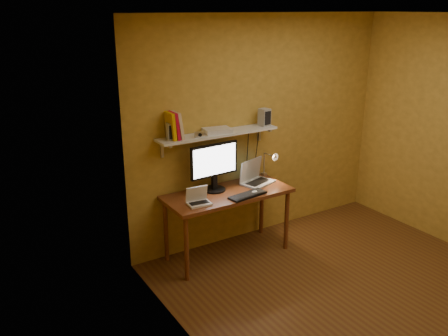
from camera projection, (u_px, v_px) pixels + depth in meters
room at (367, 166)px, 4.26m from camera, size 3.44×3.24×2.64m
desk at (228, 200)px, 5.16m from camera, size 1.40×0.60×0.75m
wall_shelf at (218, 134)px, 5.09m from camera, size 1.40×0.25×0.21m
monitor at (214, 165)px, 5.09m from camera, size 0.58×0.26×0.53m
laptop at (255, 177)px, 5.39m from camera, size 0.42×0.36×0.27m
netbook at (198, 199)px, 4.82m from camera, size 0.25×0.19×0.18m
keyboard at (248, 195)px, 5.02m from camera, size 0.45×0.20×0.02m
mouse at (254, 192)px, 5.08m from camera, size 0.11×0.08×0.03m
desk_lamp at (270, 161)px, 5.49m from camera, size 0.09×0.23×0.38m
speaker_left at (172, 131)px, 4.79m from camera, size 0.11×0.11×0.18m
speaker_right at (264, 117)px, 5.35m from camera, size 0.12×0.12×0.20m
books at (174, 126)px, 4.79m from camera, size 0.14×0.19×0.28m
shelf_camera at (199, 134)px, 4.89m from camera, size 0.10×0.05×0.06m
router at (217, 130)px, 5.07m from camera, size 0.32×0.24×0.05m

